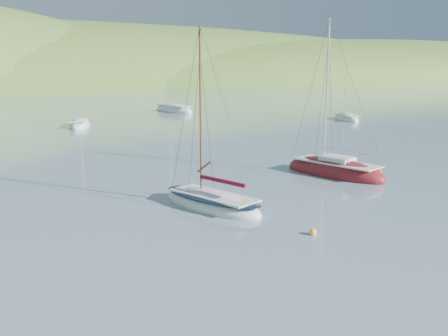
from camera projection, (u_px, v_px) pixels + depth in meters
name	position (u px, v px, depth m)	size (l,w,h in m)	color
ground	(286.00, 249.00, 21.65)	(700.00, 700.00, 0.00)	gray
daysailer_white	(212.00, 203.00, 27.86)	(4.89, 7.33, 10.58)	white
sloop_red	(335.00, 172.00, 35.81)	(5.18, 8.47, 11.85)	maroon
distant_sloop_a	(79.00, 125.00, 62.71)	(4.29, 7.20, 9.70)	white
distant_sloop_b	(174.00, 110.00, 81.24)	(5.40, 9.64, 13.02)	white
distant_sloop_d	(346.00, 119.00, 69.74)	(4.28, 7.24, 9.76)	white
mooring_buoys	(209.00, 203.00, 28.37)	(26.50, 9.42, 0.47)	yellow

